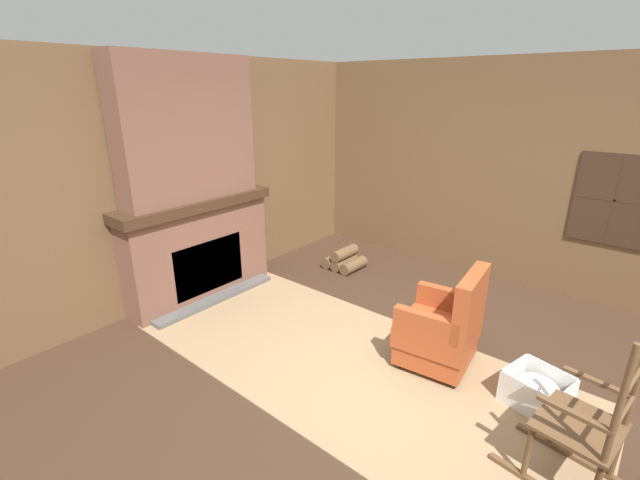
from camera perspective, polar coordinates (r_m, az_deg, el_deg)
ground_plane at (r=3.81m, az=9.39°, el=-18.63°), size 14.00×14.00×0.00m
wood_panel_wall_left at (r=5.09m, az=-18.02°, el=7.43°), size 0.06×6.14×2.70m
wood_panel_wall_back at (r=5.71m, az=25.16°, el=7.75°), size 6.14×0.09×2.70m
fireplace_hearth at (r=5.11m, az=-15.76°, el=-1.18°), size 0.58×1.85×1.18m
chimney_breast at (r=4.83m, az=-17.35°, el=13.90°), size 0.32×1.54×1.49m
area_rug at (r=4.02m, az=3.74°, el=-15.94°), size 4.07×1.82×0.01m
armchair at (r=3.95m, az=16.02°, el=-11.51°), size 0.68×0.70×0.93m
rocking_chair at (r=3.21m, az=31.87°, el=-20.94°), size 0.85×0.55×1.18m
firewood_stack at (r=5.87m, az=3.27°, el=-2.70°), size 0.49×0.44×0.29m
laundry_basket at (r=3.89m, az=26.93°, el=-17.40°), size 0.50×0.48×0.28m
oil_lamp_vase at (r=4.71m, az=-21.93°, el=5.31°), size 0.12×0.12×0.30m
storage_case at (r=5.31m, az=-11.30°, el=7.57°), size 0.17×0.26×0.16m
decorative_plate_on_mantel at (r=5.03m, az=-15.83°, el=7.29°), size 0.08×0.30×0.29m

